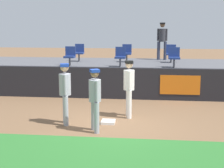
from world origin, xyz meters
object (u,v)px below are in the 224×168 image
object	(u,v)px
first_base	(108,122)
seat_back_center	(127,52)
seat_front_left	(70,55)
player_fielder_home	(129,85)
seat_back_right	(171,52)
seat_front_right	(174,56)
seat_back_left	(79,52)
seat_front_center	(120,56)
spectator_hooded	(162,38)
player_runner_visitor	(95,96)
player_coach_visitor	(65,90)

from	to	relation	value
first_base	seat_back_center	size ratio (longest dim) A/B	0.48
seat_front_left	player_fielder_home	bearing A→B (deg)	-54.80
seat_front_left	seat_back_center	bearing A→B (deg)	37.45
seat_back_right	seat_front_right	bearing A→B (deg)	-89.40
seat_front_right	seat_back_left	bearing A→B (deg)	157.91
seat_back_center	seat_front_center	bearing A→B (deg)	-94.78
seat_back_left	spectator_hooded	distance (m)	4.23
seat_back_center	seat_back_left	world-z (taller)	same
seat_back_left	seat_front_left	bearing A→B (deg)	-90.94
seat_front_center	spectator_hooded	size ratio (longest dim) A/B	0.45
seat_back_center	seat_back_right	bearing A→B (deg)	0.01
spectator_hooded	player_runner_visitor	bearing A→B (deg)	82.73
player_fielder_home	seat_front_center	size ratio (longest dim) A/B	2.12
seat_front_left	seat_back_right	world-z (taller)	same
seat_back_left	player_runner_visitor	bearing A→B (deg)	-74.97
player_coach_visitor	seat_front_center	xyz separation A→B (m)	(1.16, 4.99, 0.52)
seat_back_center	seat_front_right	world-z (taller)	same
first_base	player_fielder_home	xyz separation A→B (m)	(0.56, 0.76, 0.99)
player_runner_visitor	seat_back_left	bearing A→B (deg)	170.42
seat_back_right	seat_back_left	bearing A→B (deg)	-180.00
seat_back_center	spectator_hooded	distance (m)	2.14
seat_back_center	seat_front_center	size ratio (longest dim) A/B	1.00
first_base	seat_front_left	bearing A→B (deg)	115.41
seat_back_center	seat_front_right	distance (m)	2.78
seat_front_right	seat_back_right	bearing A→B (deg)	90.60
player_runner_visitor	seat_front_center	distance (m)	5.60
seat_front_right	player_fielder_home	bearing A→B (deg)	-112.19
seat_front_left	first_base	bearing A→B (deg)	-64.59
first_base	seat_back_center	xyz separation A→B (m)	(0.08, 6.57, 1.51)
player_fielder_home	seat_back_center	size ratio (longest dim) A/B	2.12
seat_front_left	seat_front_right	xyz separation A→B (m)	(4.46, 0.00, 0.00)
seat_front_left	seat_front_center	xyz separation A→B (m)	(2.20, -0.00, -0.00)
seat_back_center	spectator_hooded	bearing A→B (deg)	34.09
seat_front_center	spectator_hooded	distance (m)	3.54
seat_front_center	player_coach_visitor	bearing A→B (deg)	-103.07
player_fielder_home	seat_front_center	bearing A→B (deg)	-179.90
seat_back_center	first_base	bearing A→B (deg)	-90.73
spectator_hooded	first_base	bearing A→B (deg)	83.19
seat_back_right	spectator_hooded	world-z (taller)	spectator_hooded
player_fielder_home	seat_back_right	bearing A→B (deg)	155.64
player_runner_visitor	seat_back_left	world-z (taller)	seat_back_left
seat_front_center	seat_front_right	distance (m)	2.26
seat_front_center	seat_back_left	bearing A→B (deg)	140.32
player_fielder_home	seat_back_left	distance (m)	6.47
player_coach_visitor	seat_back_right	size ratio (longest dim) A/B	2.12
seat_back_center	seat_front_right	bearing A→B (deg)	-40.41
player_fielder_home	seat_back_left	bearing A→B (deg)	-163.09
seat_front_right	spectator_hooded	distance (m)	3.04
player_coach_visitor	seat_front_center	size ratio (longest dim) A/B	2.12
player_runner_visitor	seat_front_left	distance (m)	5.95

